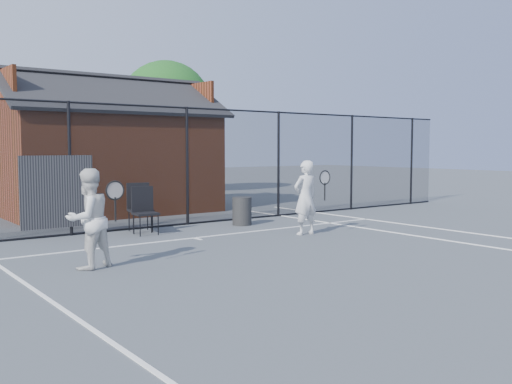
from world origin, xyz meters
TOP-DOWN VIEW (x-y plane):
  - ground at (0.00, 0.00)m, footprint 80.00×80.00m
  - court_lines at (0.00, -1.32)m, footprint 11.02×18.00m
  - fence at (-0.30, 5.00)m, footprint 22.04×3.00m
  - clubhouse at (0.50, 9.00)m, footprint 6.50×4.36m
  - tree_right at (5.50, 14.50)m, footprint 3.97×3.97m
  - player_front at (2.30, 1.95)m, footprint 0.76×0.56m
  - player_back at (-2.98, 1.33)m, footprint 0.96×0.82m
  - chair_left at (-0.61, 4.10)m, footprint 0.56×0.58m
  - chair_right at (-0.50, 4.60)m, footprint 0.64×0.65m
  - waste_bin at (2.07, 4.10)m, footprint 0.54×0.54m

SIDE VIEW (x-z plane):
  - ground at x=0.00m, z-range 0.00..0.00m
  - court_lines at x=0.00m, z-range 0.00..0.01m
  - waste_bin at x=2.07m, z-range 0.00..0.72m
  - chair_left at x=-0.61m, z-range 0.00..1.06m
  - chair_right at x=-0.50m, z-range 0.00..1.11m
  - player_back at x=-2.98m, z-range 0.00..1.63m
  - player_front at x=2.30m, z-range 0.00..1.69m
  - fence at x=-0.30m, z-range -0.05..2.95m
  - clubhouse at x=0.50m, z-range -0.49..3.70m
  - tree_right at x=5.50m, z-range 0.86..6.56m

